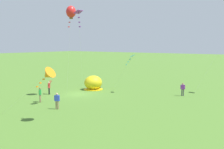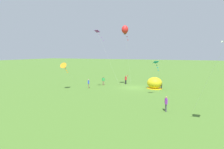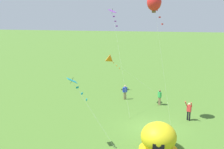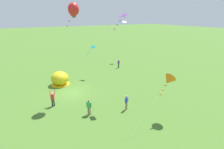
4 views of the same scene
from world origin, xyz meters
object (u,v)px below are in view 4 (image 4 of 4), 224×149
person_near_tent (126,102)px  person_flying_kite (53,98)px  kite_teal (92,49)px  kite_white (124,23)px  person_strolling (89,106)px  kite_orange (169,80)px  kite_red (73,9)px  kite_purple (121,20)px  popup_tent (60,78)px  person_watching_sky (119,63)px

person_near_tent → person_flying_kite: person_flying_kite is taller
person_flying_kite → kite_teal: bearing=131.5°
kite_white → kite_teal: bearing=-57.6°
person_near_tent → person_strolling: bearing=-105.1°
person_strolling → kite_orange: bearing=56.4°
person_strolling → kite_red: (-4.70, 0.58, 9.78)m
person_near_tent → kite_teal: 12.97m
person_flying_kite → kite_purple: size_ratio=0.18×
person_near_tent → kite_purple: size_ratio=0.17×
popup_tent → kite_red: (5.45, 1.06, 9.75)m
person_flying_kite → kite_teal: kite_teal is taller
kite_purple → person_strolling: bearing=-73.1°
person_watching_sky → kite_orange: bearing=-17.0°
kite_white → kite_orange: (22.56, -9.72, -4.28)m
person_near_tent → kite_white: kite_white is taller
person_strolling → kite_teal: 13.04m
person_near_tent → person_flying_kite: 8.55m
person_watching_sky → kite_orange: size_ratio=0.27×
kite_red → person_strolling: bearing=-7.0°
kite_red → person_watching_sky: bearing=126.9°
popup_tent → kite_orange: bearing=26.1°
person_near_tent → person_flying_kite: size_ratio=0.91×
person_watching_sky → kite_purple: (11.84, -7.17, 8.70)m
kite_red → kite_orange: size_ratio=1.82×
kite_purple → kite_white: (-16.65, 11.47, -1.27)m
kite_purple → kite_teal: size_ratio=1.92×
person_flying_kite → kite_orange: (8.25, 9.56, 3.11)m
kite_white → kite_red: 20.86m
popup_tent → person_watching_sky: size_ratio=1.63×
popup_tent → kite_purple: (8.66, 5.38, 8.67)m
person_strolling → person_watching_sky: size_ratio=1.00×
kite_red → kite_white: bearing=130.4°
kite_purple → kite_white: size_ratio=1.14×
person_watching_sky → kite_white: size_ratio=0.19×
person_watching_sky → kite_teal: (2.12, -6.65, 3.88)m
person_near_tent → person_flying_kite: (-4.93, -6.98, 0.03)m
kite_teal → person_strolling: bearing=-25.8°
person_near_tent → kite_red: bearing=-149.0°
popup_tent → person_strolling: (10.15, 0.48, -0.03)m
person_watching_sky → kite_teal: 7.98m
person_watching_sky → kite_red: (8.62, -11.48, 9.78)m
person_strolling → person_watching_sky: same height
kite_orange → kite_red: bearing=-146.4°
popup_tent → kite_white: size_ratio=0.31×
person_watching_sky → kite_purple: kite_purple is taller
kite_purple → kite_red: kite_red is taller
person_strolling → kite_purple: kite_purple is taller
person_watching_sky → kite_white: (-4.81, 4.30, 7.43)m
person_near_tent → kite_purple: kite_purple is taller
person_near_tent → kite_purple: 9.11m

